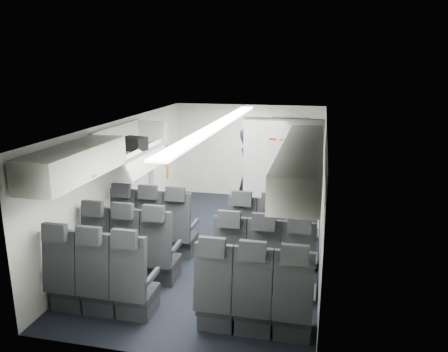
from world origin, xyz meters
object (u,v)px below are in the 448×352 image
at_px(seat_row_front, 211,236).
at_px(seat_row_mid, 195,260).
at_px(seat_row_rear, 174,292).
at_px(flight_attendant, 250,175).
at_px(galley_unit, 288,161).
at_px(boarding_door, 160,167).
at_px(carry_on_bag, 134,144).

height_order(seat_row_front, seat_row_mid, same).
height_order(seat_row_rear, flight_attendant, flight_attendant).
distance_m(seat_row_rear, galley_unit, 5.17).
height_order(seat_row_mid, galley_unit, galley_unit).
bearing_deg(seat_row_front, galley_unit, 73.72).
xyz_separation_m(seat_row_rear, galley_unit, (0.95, 5.05, 0.55)).
bearing_deg(boarding_door, flight_attendant, -3.32).
bearing_deg(carry_on_bag, boarding_door, 113.79).
distance_m(boarding_door, flight_attendant, 1.94).
distance_m(seat_row_mid, carry_on_bag, 2.27).
relative_size(seat_row_mid, boarding_door, 1.79).
bearing_deg(seat_row_front, seat_row_mid, -90.00).
height_order(seat_row_mid, flight_attendant, flight_attendant).
bearing_deg(galley_unit, flight_attendant, -116.91).
height_order(galley_unit, flight_attendant, galley_unit).
xyz_separation_m(seat_row_front, flight_attendant, (0.30, 1.97, 0.52)).
bearing_deg(carry_on_bag, seat_row_mid, -25.47).
height_order(galley_unit, boarding_door, galley_unit).
height_order(seat_row_front, carry_on_bag, carry_on_bag).
bearing_deg(seat_row_front, seat_row_rear, -90.00).
relative_size(boarding_door, flight_attendant, 1.00).
height_order(seat_row_front, boarding_door, boarding_door).
relative_size(seat_row_mid, flight_attendant, 1.80).
height_order(seat_row_rear, galley_unit, galley_unit).
bearing_deg(galley_unit, seat_row_rear, -100.65).
distance_m(seat_row_mid, seat_row_rear, 0.90).
relative_size(seat_row_mid, carry_on_bag, 8.71).
bearing_deg(galley_unit, seat_row_mid, -102.88).
bearing_deg(galley_unit, carry_on_bag, -127.86).
bearing_deg(boarding_door, seat_row_front, -51.84).
relative_size(seat_row_mid, galley_unit, 1.75).
relative_size(boarding_door, carry_on_bag, 4.87).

